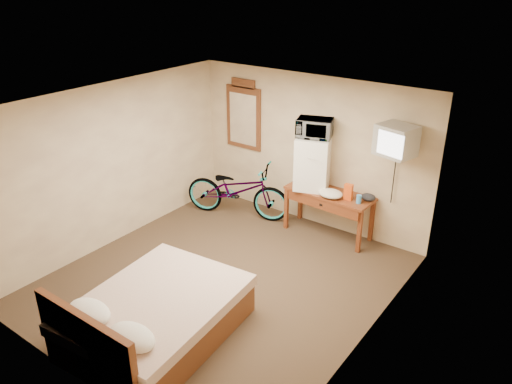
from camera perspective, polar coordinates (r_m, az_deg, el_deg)
room at (r=6.47m, az=-4.23°, el=-0.87°), size 4.60×4.64×2.50m
desk at (r=7.97m, az=8.22°, el=-0.87°), size 1.44×0.62×0.75m
mini_fridge at (r=7.93m, az=6.50°, el=3.33°), size 0.65×0.64×0.85m
microwave at (r=7.74m, az=6.70°, el=7.27°), size 0.62×0.52×0.30m
snack_bag at (r=7.70m, az=10.52°, el=0.00°), size 0.13×0.08×0.25m
blue_cup at (r=7.64m, az=11.67°, el=-0.80°), size 0.08×0.08×0.13m
cloth_cream at (r=7.76m, az=8.52°, el=-0.18°), size 0.39×0.30×0.12m
cloth_dark_a at (r=8.00m, az=4.98°, el=0.65°), size 0.23×0.17×0.09m
cloth_dark_b at (r=7.77m, az=12.71°, el=-0.57°), size 0.23×0.18×0.10m
crt_television at (r=7.20m, az=15.74°, el=5.69°), size 0.59×0.64×0.43m
wall_mirror at (r=8.79m, az=-1.43°, el=8.75°), size 0.72×0.04×1.23m
bicycle at (r=8.60m, az=-2.14°, el=0.25°), size 1.96×1.18×0.97m
bed at (r=6.08m, az=-11.71°, el=-13.85°), size 1.69×2.14×0.90m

